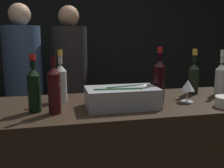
{
  "coord_description": "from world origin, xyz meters",
  "views": [
    {
      "loc": [
        -0.34,
        -1.17,
        1.38
      ],
      "look_at": [
        0.0,
        0.37,
        1.08
      ],
      "focal_mm": 40.0,
      "sensor_mm": 36.0,
      "label": 1
    }
  ],
  "objects_px": {
    "red_wine_bottle_tall": "(159,80)",
    "red_wine_bottle_burgundy": "(34,88)",
    "wine_glass": "(188,86)",
    "person_in_hoodie": "(71,78)",
    "red_wine_bottle_black_foil": "(54,87)",
    "person_blond_tee": "(24,81)",
    "champagne_bottle": "(194,76)",
    "ice_bin_with_bottles": "(122,97)",
    "rose_wine_bottle": "(61,81)",
    "white_wine_bottle": "(221,78)"
  },
  "relations": [
    {
      "from": "red_wine_bottle_tall",
      "to": "red_wine_bottle_burgundy",
      "type": "bearing_deg",
      "value": -176.32
    },
    {
      "from": "red_wine_bottle_tall",
      "to": "rose_wine_bottle",
      "type": "bearing_deg",
      "value": 164.97
    },
    {
      "from": "ice_bin_with_bottles",
      "to": "red_wine_bottle_tall",
      "type": "bearing_deg",
      "value": 14.43
    },
    {
      "from": "white_wine_bottle",
      "to": "person_blond_tee",
      "type": "relative_size",
      "value": 0.19
    },
    {
      "from": "person_in_hoodie",
      "to": "wine_glass",
      "type": "bearing_deg",
      "value": 16.26
    },
    {
      "from": "wine_glass",
      "to": "red_wine_bottle_burgundy",
      "type": "height_order",
      "value": "red_wine_bottle_burgundy"
    },
    {
      "from": "ice_bin_with_bottles",
      "to": "wine_glass",
      "type": "distance_m",
      "value": 0.45
    },
    {
      "from": "champagne_bottle",
      "to": "person_in_hoodie",
      "type": "relative_size",
      "value": 0.2
    },
    {
      "from": "red_wine_bottle_tall",
      "to": "person_blond_tee",
      "type": "distance_m",
      "value": 1.48
    },
    {
      "from": "champagne_bottle",
      "to": "person_in_hoodie",
      "type": "bearing_deg",
      "value": 130.28
    },
    {
      "from": "champagne_bottle",
      "to": "red_wine_bottle_burgundy",
      "type": "xyz_separation_m",
      "value": [
        -1.11,
        -0.22,
        0.01
      ]
    },
    {
      "from": "red_wine_bottle_black_foil",
      "to": "person_blond_tee",
      "type": "height_order",
      "value": "person_blond_tee"
    },
    {
      "from": "champagne_bottle",
      "to": "person_in_hoodie",
      "type": "height_order",
      "value": "person_in_hoodie"
    },
    {
      "from": "wine_glass",
      "to": "person_in_hoodie",
      "type": "xyz_separation_m",
      "value": [
        -0.69,
        1.21,
        -0.12
      ]
    },
    {
      "from": "ice_bin_with_bottles",
      "to": "rose_wine_bottle",
      "type": "height_order",
      "value": "rose_wine_bottle"
    },
    {
      "from": "wine_glass",
      "to": "white_wine_bottle",
      "type": "distance_m",
      "value": 0.35
    },
    {
      "from": "white_wine_bottle",
      "to": "person_in_hoodie",
      "type": "height_order",
      "value": "person_in_hoodie"
    },
    {
      "from": "red_wine_bottle_tall",
      "to": "champagne_bottle",
      "type": "bearing_deg",
      "value": 25.94
    },
    {
      "from": "red_wine_bottle_burgundy",
      "to": "person_in_hoodie",
      "type": "relative_size",
      "value": 0.19
    },
    {
      "from": "wine_glass",
      "to": "rose_wine_bottle",
      "type": "height_order",
      "value": "rose_wine_bottle"
    },
    {
      "from": "wine_glass",
      "to": "red_wine_bottle_black_foil",
      "type": "distance_m",
      "value": 0.85
    },
    {
      "from": "ice_bin_with_bottles",
      "to": "person_in_hoodie",
      "type": "xyz_separation_m",
      "value": [
        -0.24,
        1.23,
        -0.08
      ]
    },
    {
      "from": "white_wine_bottle",
      "to": "red_wine_bottle_tall",
      "type": "bearing_deg",
      "value": -170.42
    },
    {
      "from": "rose_wine_bottle",
      "to": "red_wine_bottle_burgundy",
      "type": "bearing_deg",
      "value": -125.28
    },
    {
      "from": "red_wine_bottle_black_foil",
      "to": "wine_glass",
      "type": "bearing_deg",
      "value": 4.53
    },
    {
      "from": "wine_glass",
      "to": "rose_wine_bottle",
      "type": "bearing_deg",
      "value": 165.71
    },
    {
      "from": "red_wine_bottle_black_foil",
      "to": "white_wine_bottle",
      "type": "relative_size",
      "value": 1.12
    },
    {
      "from": "wine_glass",
      "to": "red_wine_bottle_tall",
      "type": "distance_m",
      "value": 0.19
    },
    {
      "from": "person_in_hoodie",
      "to": "person_blond_tee",
      "type": "relative_size",
      "value": 1.0
    },
    {
      "from": "red_wine_bottle_black_foil",
      "to": "red_wine_bottle_tall",
      "type": "height_order",
      "value": "red_wine_bottle_black_foil"
    },
    {
      "from": "person_in_hoodie",
      "to": "red_wine_bottle_burgundy",
      "type": "bearing_deg",
      "value": -25.8
    },
    {
      "from": "ice_bin_with_bottles",
      "to": "wine_glass",
      "type": "bearing_deg",
      "value": 3.69
    },
    {
      "from": "champagne_bottle",
      "to": "person_in_hoodie",
      "type": "xyz_separation_m",
      "value": [
        -0.85,
        1.0,
        -0.15
      ]
    },
    {
      "from": "red_wine_bottle_black_foil",
      "to": "person_blond_tee",
      "type": "xyz_separation_m",
      "value": [
        -0.31,
        1.21,
        -0.16
      ]
    },
    {
      "from": "rose_wine_bottle",
      "to": "person_in_hoodie",
      "type": "height_order",
      "value": "person_in_hoodie"
    },
    {
      "from": "wine_glass",
      "to": "person_in_hoodie",
      "type": "distance_m",
      "value": 1.39
    },
    {
      "from": "person_blond_tee",
      "to": "red_wine_bottle_black_foil",
      "type": "bearing_deg",
      "value": 177.72
    },
    {
      "from": "person_in_hoodie",
      "to": "person_blond_tee",
      "type": "height_order",
      "value": "person_blond_tee"
    },
    {
      "from": "wine_glass",
      "to": "person_in_hoodie",
      "type": "bearing_deg",
      "value": 119.61
    },
    {
      "from": "red_wine_bottle_black_foil",
      "to": "champagne_bottle",
      "type": "bearing_deg",
      "value": 15.27
    },
    {
      "from": "wine_glass",
      "to": "rose_wine_bottle",
      "type": "xyz_separation_m",
      "value": [
        -0.8,
        0.2,
        0.03
      ]
    },
    {
      "from": "red_wine_bottle_tall",
      "to": "person_blond_tee",
      "type": "bearing_deg",
      "value": 131.06
    },
    {
      "from": "ice_bin_with_bottles",
      "to": "champagne_bottle",
      "type": "xyz_separation_m",
      "value": [
        0.61,
        0.24,
        0.07
      ]
    },
    {
      "from": "champagne_bottle",
      "to": "red_wine_bottle_burgundy",
      "type": "distance_m",
      "value": 1.14
    },
    {
      "from": "ice_bin_with_bottles",
      "to": "rose_wine_bottle",
      "type": "xyz_separation_m",
      "value": [
        -0.35,
        0.23,
        0.07
      ]
    },
    {
      "from": "champagne_bottle",
      "to": "red_wine_bottle_black_foil",
      "type": "height_order",
      "value": "red_wine_bottle_black_foil"
    },
    {
      "from": "champagne_bottle",
      "to": "white_wine_bottle",
      "type": "relative_size",
      "value": 1.02
    },
    {
      "from": "red_wine_bottle_burgundy",
      "to": "person_blond_tee",
      "type": "bearing_deg",
      "value": 99.65
    },
    {
      "from": "wine_glass",
      "to": "person_blond_tee",
      "type": "distance_m",
      "value": 1.63
    },
    {
      "from": "ice_bin_with_bottles",
      "to": "rose_wine_bottle",
      "type": "bearing_deg",
      "value": 146.6
    }
  ]
}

